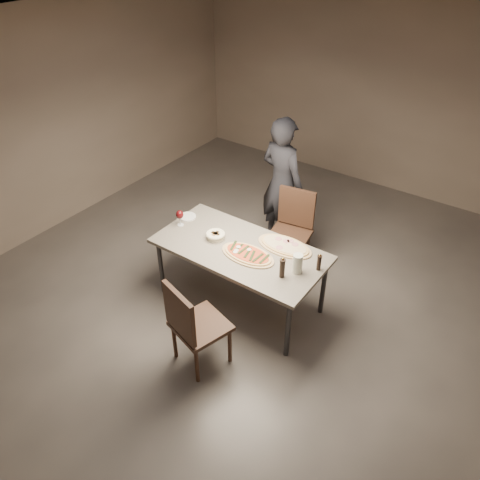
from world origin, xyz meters
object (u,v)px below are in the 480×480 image
Objects in this scene: dining_table at (240,252)px; chair_far at (292,225)px; ham_pizza at (285,246)px; diner at (282,184)px; zucchini_pizza at (248,254)px; pepper_mill_left at (282,268)px; carafe at (297,264)px; bread_basket at (216,235)px; chair_near at (192,323)px.

chair_far is (0.10, 0.94, -0.14)m from dining_table.
diner reaches higher than ham_pizza.
zucchini_pizza is 1.03m from chair_far.
carafe is at bearing 61.10° from pepper_mill_left.
chair_far is (-0.58, 0.94, -0.30)m from carafe.
chair_far is at bearing 148.78° from diner.
carafe is 0.21× the size of chair_far.
dining_table is at bearing 74.68° from chair_far.
bread_basket is 1.09m from chair_near.
ham_pizza is 1.29m from chair_near.
chair_near reaches higher than carafe.
zucchini_pizza is at bearing -99.13° from ham_pizza.
carafe is 1.15m from chair_far.
chair_far reaches higher than ham_pizza.
ham_pizza is 0.36× the size of diner.
zucchini_pizza is at bearing 117.61° from diner.
chair_near reaches higher than bread_basket.
carafe is (0.30, -0.28, 0.09)m from ham_pizza.
bread_basket is (-0.68, -0.29, 0.03)m from ham_pizza.
ham_pizza is at bearing 96.05° from chair_near.
ham_pizza is 2.67× the size of pepper_mill_left.
bread_basket is 0.21× the size of chair_far.
pepper_mill_left reaches higher than bread_basket.
diner is (-0.40, 1.33, 0.09)m from zucchini_pizza.
carafe is 1.15m from chair_near.
ham_pizza is at bearing 37.04° from dining_table.
zucchini_pizza is 0.35× the size of diner.
ham_pizza is at bearing 23.38° from bread_basket.
carafe is (0.68, -0.00, 0.16)m from dining_table.
zucchini_pizza is 1.39m from diner.
chair_far is (0.40, 0.96, -0.24)m from bread_basket.
chair_near is (0.01, -0.91, -0.21)m from zucchini_pizza.
chair_far is (-0.04, 1.01, -0.22)m from zucchini_pizza.
ham_pizza is 0.62× the size of chair_far.
bread_basket is 0.21× the size of chair_near.
dining_table is at bearing 165.98° from pepper_mill_left.
bread_basket is 0.91m from pepper_mill_left.
pepper_mill_left is 0.23× the size of chair_near.
dining_table is 8.88× the size of carafe.
chair_far reaches higher than bread_basket.
pepper_mill_left is 0.99m from chair_near.
bread_basket is at bearing 131.59° from chair_near.
bread_basket is 1.07m from chair_far.
zucchini_pizza is 0.45m from bread_basket.
pepper_mill_left is 0.17m from carafe.
ham_pizza is (0.23, 0.34, -0.00)m from zucchini_pizza.
pepper_mill_left is at bearing 132.04° from diner.
diner is at bearing -51.65° from chair_far.
dining_table is 2.95× the size of ham_pizza.
diner is at bearing 147.47° from ham_pizza.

